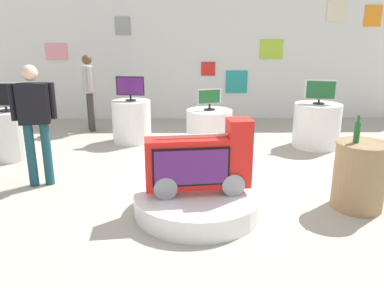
{
  "coord_description": "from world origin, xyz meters",
  "views": [
    {
      "loc": [
        -0.04,
        -4.48,
        1.93
      ],
      "look_at": [
        0.04,
        -0.08,
        0.66
      ],
      "focal_mm": 34.51,
      "sensor_mm": 36.0,
      "label": 1
    }
  ],
  "objects_px": {
    "shopper_browsing_rear": "(89,87)",
    "tv_on_center_rear": "(320,91)",
    "tv_on_right_rear": "(4,96)",
    "display_pedestal_far_right": "(209,133)",
    "tv_on_left_rear": "(130,87)",
    "shopper_browsing_near_truck": "(35,117)",
    "side_table_round": "(359,175)",
    "bottle_on_side_table": "(357,132)",
    "novelty_firetruck_tv": "(200,164)",
    "tv_on_far_right": "(210,98)",
    "main_display_pedestal": "(198,202)",
    "display_pedestal_right_rear": "(10,135)",
    "display_pedestal_center_rear": "(316,125)",
    "display_pedestal_left_rear": "(132,121)"
  },
  "relations": [
    {
      "from": "shopper_browsing_rear",
      "to": "display_pedestal_left_rear",
      "type": "bearing_deg",
      "value": -42.03
    },
    {
      "from": "tv_on_left_rear",
      "to": "shopper_browsing_rear",
      "type": "bearing_deg",
      "value": 137.86
    },
    {
      "from": "tv_on_left_rear",
      "to": "side_table_round",
      "type": "height_order",
      "value": "tv_on_left_rear"
    },
    {
      "from": "display_pedestal_far_right",
      "to": "tv_on_far_right",
      "type": "distance_m",
      "value": 0.59
    },
    {
      "from": "main_display_pedestal",
      "to": "tv_on_center_rear",
      "type": "relative_size",
      "value": 2.85
    },
    {
      "from": "display_pedestal_right_rear",
      "to": "main_display_pedestal",
      "type": "bearing_deg",
      "value": -33.93
    },
    {
      "from": "tv_on_right_rear",
      "to": "side_table_round",
      "type": "xyz_separation_m",
      "value": [
        4.91,
        -1.96,
        -0.63
      ]
    },
    {
      "from": "display_pedestal_right_rear",
      "to": "bottle_on_side_table",
      "type": "bearing_deg",
      "value": -22.04
    },
    {
      "from": "tv_on_left_rear",
      "to": "tv_on_center_rear",
      "type": "relative_size",
      "value": 1.04
    },
    {
      "from": "tv_on_far_right",
      "to": "bottle_on_side_table",
      "type": "relative_size",
      "value": 1.25
    },
    {
      "from": "display_pedestal_right_rear",
      "to": "shopper_browsing_rear",
      "type": "xyz_separation_m",
      "value": [
        0.87,
        1.89,
        0.54
      ]
    },
    {
      "from": "display_pedestal_right_rear",
      "to": "side_table_round",
      "type": "xyz_separation_m",
      "value": [
        4.91,
        -1.97,
        0.01
      ]
    },
    {
      "from": "novelty_firetruck_tv",
      "to": "display_pedestal_far_right",
      "type": "relative_size",
      "value": 1.51
    },
    {
      "from": "display_pedestal_center_rear",
      "to": "shopper_browsing_rear",
      "type": "bearing_deg",
      "value": 163.52
    },
    {
      "from": "tv_on_right_rear",
      "to": "main_display_pedestal",
      "type": "bearing_deg",
      "value": -33.87
    },
    {
      "from": "tv_on_center_rear",
      "to": "tv_on_far_right",
      "type": "height_order",
      "value": "tv_on_center_rear"
    },
    {
      "from": "tv_on_left_rear",
      "to": "display_pedestal_right_rear",
      "type": "height_order",
      "value": "tv_on_left_rear"
    },
    {
      "from": "display_pedestal_left_rear",
      "to": "display_pedestal_far_right",
      "type": "xyz_separation_m",
      "value": [
        1.43,
        -0.96,
        0.0
      ]
    },
    {
      "from": "tv_on_left_rear",
      "to": "tv_on_right_rear",
      "type": "bearing_deg",
      "value": -152.1
    },
    {
      "from": "display_pedestal_far_right",
      "to": "shopper_browsing_rear",
      "type": "bearing_deg",
      "value": 142.51
    },
    {
      "from": "tv_on_center_rear",
      "to": "display_pedestal_far_right",
      "type": "distance_m",
      "value": 2.17
    },
    {
      "from": "display_pedestal_far_right",
      "to": "shopper_browsing_near_truck",
      "type": "bearing_deg",
      "value": -152.38
    },
    {
      "from": "tv_on_right_rear",
      "to": "display_pedestal_center_rear",
      "type": "bearing_deg",
      "value": 6.35
    },
    {
      "from": "side_table_round",
      "to": "display_pedestal_far_right",
      "type": "bearing_deg",
      "value": 129.02
    },
    {
      "from": "main_display_pedestal",
      "to": "display_pedestal_right_rear",
      "type": "distance_m",
      "value": 3.68
    },
    {
      "from": "side_table_round",
      "to": "shopper_browsing_near_truck",
      "type": "height_order",
      "value": "shopper_browsing_near_truck"
    },
    {
      "from": "tv_on_left_rear",
      "to": "display_pedestal_far_right",
      "type": "height_order",
      "value": "tv_on_left_rear"
    },
    {
      "from": "tv_on_right_rear",
      "to": "tv_on_far_right",
      "type": "xyz_separation_m",
      "value": [
        3.29,
        0.03,
        -0.05
      ]
    },
    {
      "from": "main_display_pedestal",
      "to": "shopper_browsing_rear",
      "type": "relative_size",
      "value": 0.91
    },
    {
      "from": "tv_on_left_rear",
      "to": "display_pedestal_far_right",
      "type": "relative_size",
      "value": 0.67
    },
    {
      "from": "tv_on_center_rear",
      "to": "shopper_browsing_near_truck",
      "type": "distance_m",
      "value": 4.7
    },
    {
      "from": "tv_on_left_rear",
      "to": "tv_on_center_rear",
      "type": "distance_m",
      "value": 3.45
    },
    {
      "from": "novelty_firetruck_tv",
      "to": "main_display_pedestal",
      "type": "bearing_deg",
      "value": 169.42
    },
    {
      "from": "display_pedestal_left_rear",
      "to": "tv_on_far_right",
      "type": "height_order",
      "value": "tv_on_far_right"
    },
    {
      "from": "tv_on_left_rear",
      "to": "side_table_round",
      "type": "relative_size",
      "value": 0.67
    },
    {
      "from": "tv_on_left_rear",
      "to": "shopper_browsing_near_truck",
      "type": "xyz_separation_m",
      "value": [
        -0.93,
        -2.19,
        -0.1
      ]
    },
    {
      "from": "display_pedestal_far_right",
      "to": "shopper_browsing_near_truck",
      "type": "relative_size",
      "value": 0.49
    },
    {
      "from": "display_pedestal_far_right",
      "to": "tv_on_left_rear",
      "type": "bearing_deg",
      "value": 146.19
    },
    {
      "from": "display_pedestal_left_rear",
      "to": "side_table_round",
      "type": "xyz_separation_m",
      "value": [
        3.05,
        -2.96,
        0.01
      ]
    },
    {
      "from": "main_display_pedestal",
      "to": "side_table_round",
      "type": "xyz_separation_m",
      "value": [
        1.87,
        0.08,
        0.29
      ]
    },
    {
      "from": "tv_on_left_rear",
      "to": "tv_on_center_rear",
      "type": "bearing_deg",
      "value": -6.74
    },
    {
      "from": "shopper_browsing_rear",
      "to": "tv_on_center_rear",
      "type": "bearing_deg",
      "value": -16.52
    },
    {
      "from": "main_display_pedestal",
      "to": "display_pedestal_center_rear",
      "type": "height_order",
      "value": "display_pedestal_center_rear"
    },
    {
      "from": "side_table_round",
      "to": "bottle_on_side_table",
      "type": "relative_size",
      "value": 2.56
    },
    {
      "from": "display_pedestal_center_rear",
      "to": "tv_on_center_rear",
      "type": "xyz_separation_m",
      "value": [
        0.0,
        -0.0,
        0.63
      ]
    },
    {
      "from": "display_pedestal_center_rear",
      "to": "tv_on_left_rear",
      "type": "bearing_deg",
      "value": 173.32
    },
    {
      "from": "bottle_on_side_table",
      "to": "shopper_browsing_near_truck",
      "type": "distance_m",
      "value": 3.96
    },
    {
      "from": "display_pedestal_center_rear",
      "to": "side_table_round",
      "type": "distance_m",
      "value": 2.58
    },
    {
      "from": "tv_on_right_rear",
      "to": "shopper_browsing_near_truck",
      "type": "height_order",
      "value": "shopper_browsing_near_truck"
    },
    {
      "from": "tv_on_right_rear",
      "to": "display_pedestal_far_right",
      "type": "height_order",
      "value": "tv_on_right_rear"
    }
  ]
}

